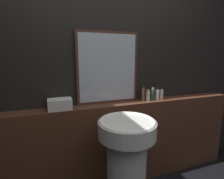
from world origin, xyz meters
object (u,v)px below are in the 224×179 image
mirror (108,68)px  lotion_bottle (153,94)px  shampoo_bottle (143,94)px  hand_soap_bottle (161,95)px  conditioner_bottle (148,95)px  body_wash_bottle (157,94)px  towel_stack (60,104)px  pedestal_sink (126,164)px

mirror → lotion_bottle: size_ratio=5.03×
mirror → shampoo_bottle: mirror is taller
mirror → hand_soap_bottle: (0.62, -0.07, -0.31)m
conditioner_bottle → body_wash_bottle: bearing=-0.0°
shampoo_bottle → body_wash_bottle: bearing=-0.0°
shampoo_bottle → lotion_bottle: shampoo_bottle is taller
shampoo_bottle → hand_soap_bottle: size_ratio=1.49×
towel_stack → lotion_bottle: 1.00m
towel_stack → conditioner_bottle: size_ratio=1.73×
body_wash_bottle → shampoo_bottle: bearing=180.0°
mirror → lotion_bottle: mirror is taller
lotion_bottle → body_wash_bottle: bearing=-0.0°
hand_soap_bottle → towel_stack: bearing=180.0°
lotion_bottle → body_wash_bottle: lotion_bottle is taller
shampoo_bottle → conditioner_bottle: shampoo_bottle is taller
shampoo_bottle → lotion_bottle: size_ratio=1.17×
shampoo_bottle → body_wash_bottle: 0.18m
pedestal_sink → mirror: (0.01, 0.51, 0.77)m
conditioner_bottle → pedestal_sink: bearing=-135.9°
hand_soap_bottle → pedestal_sink: bearing=-145.1°
mirror → shampoo_bottle: (0.38, -0.07, -0.29)m
pedestal_sink → towel_stack: bearing=137.5°
shampoo_bottle → lotion_bottle: (0.12, 0.00, -0.01)m
conditioner_bottle → lotion_bottle: size_ratio=0.86×
conditioner_bottle → mirror: bearing=170.9°
pedestal_sink → mirror: 0.92m
lotion_bottle → pedestal_sink: bearing=-139.4°
mirror → towel_stack: size_ratio=3.40×
towel_stack → body_wash_bottle: 1.06m
lotion_bottle → hand_soap_bottle: 0.12m
pedestal_sink → hand_soap_bottle: 0.89m
pedestal_sink → conditioner_bottle: (0.45, 0.44, 0.46)m
pedestal_sink → body_wash_bottle: body_wash_bottle is taller
mirror → lotion_bottle: (0.50, -0.07, -0.30)m
towel_stack → hand_soap_bottle: hand_soap_bottle is taller
pedestal_sink → body_wash_bottle: size_ratio=6.47×
body_wash_bottle → hand_soap_bottle: 0.06m
pedestal_sink → hand_soap_bottle: (0.63, 0.44, 0.45)m
shampoo_bottle → pedestal_sink: bearing=-132.0°
shampoo_bottle → body_wash_bottle: shampoo_bottle is taller
shampoo_bottle → body_wash_bottle: (0.18, -0.00, -0.01)m
hand_soap_bottle → lotion_bottle: bearing=180.0°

